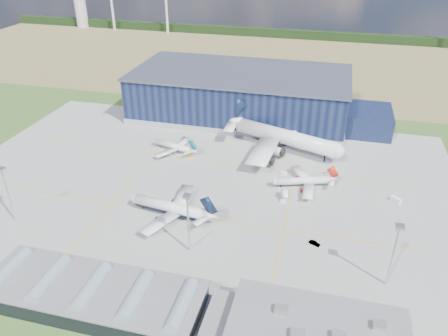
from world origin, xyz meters
The scene contains 21 objects.
ground centered at (0.00, 0.00, 0.00)m, with size 600.00×600.00×0.00m, color #345720.
apron centered at (0.00, 10.00, 0.03)m, with size 220.00×160.00×0.08m.
farmland centered at (0.00, 220.00, 0.00)m, with size 600.00×220.00×0.01m, color olive.
treeline centered at (0.00, 300.00, 4.00)m, with size 600.00×8.00×8.00m, color black.
hangar centered at (2.81, 94.80, 11.62)m, with size 145.00×62.00×26.10m.
glass_concourse centered at (-6.45, -60.00, 3.69)m, with size 78.00×23.00×8.60m.
light_mast_west centered at (-60.00, -30.00, 15.43)m, with size 2.60×2.60×23.00m.
light_mast_center centered at (10.00, -30.00, 15.43)m, with size 2.60×2.60×23.00m.
light_mast_east centered at (75.00, -30.00, 15.43)m, with size 2.60×2.60×23.00m.
airliner_navy centered at (-4.00, -12.00, 6.18)m, with size 37.92×37.10×12.37m, color white, non-canonical shape.
airliner_red centered at (43.53, 22.00, 4.77)m, with size 29.25×28.62×9.54m, color white, non-canonical shape.
airliner_widebody centered at (31.63, 55.00, 11.09)m, with size 68.04×66.56×22.19m, color white, non-canonical shape.
airliner_regional centered at (-21.82, 40.00, 4.42)m, with size 27.13×26.54×8.85m, color white, non-canonical shape.
gse_cart_a centered at (-2.42, 7.83, 0.59)m, with size 1.80×2.70×1.17m, color white.
gse_van_b centered at (81.78, 19.66, 1.00)m, with size 2.01×4.38×2.01m, color white.
gse_tug_c centered at (-12.23, 38.11, 0.67)m, with size 1.91×3.06×1.34m, color gold.
gse_cart_b centered at (34.52, 30.60, 0.57)m, with size 1.76×2.64×1.14m, color white.
gse_van_c centered at (32.32, -46.00, 1.33)m, with size 2.66×5.54×2.66m, color white.
airstair centered at (37.39, 10.88, 1.55)m, with size 1.94×4.85×3.11m, color white.
car_a centered at (30.59, -48.00, 0.60)m, with size 1.42×3.53×1.20m, color #99999E.
car_b centered at (51.74, -16.03, 0.66)m, with size 1.40×4.01×1.32m, color #99999E.
Camera 1 is at (50.98, -141.24, 99.30)m, focal length 35.00 mm.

